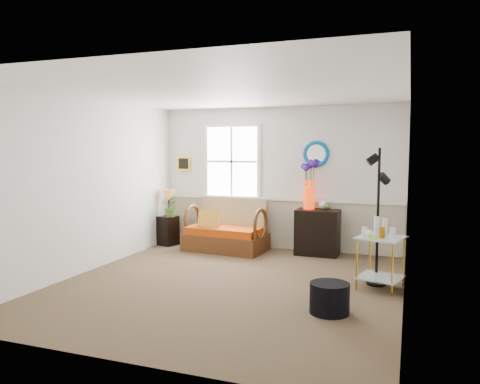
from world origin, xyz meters
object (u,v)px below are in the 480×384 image
(loveseat, at_px, (226,225))
(cabinet, at_px, (318,232))
(lamp_stand, at_px, (168,231))
(side_table, at_px, (380,263))
(floor_lamp, at_px, (378,217))
(ottoman, at_px, (330,298))

(loveseat, height_order, cabinet, loveseat)
(lamp_stand, height_order, cabinet, cabinet)
(loveseat, relative_size, cabinet, 1.81)
(side_table, relative_size, floor_lamp, 0.38)
(cabinet, height_order, side_table, cabinet)
(lamp_stand, bearing_deg, ottoman, -37.50)
(side_table, relative_size, ottoman, 1.55)
(lamp_stand, distance_m, cabinet, 2.85)
(loveseat, bearing_deg, side_table, -23.01)
(lamp_stand, bearing_deg, loveseat, -4.07)
(loveseat, distance_m, ottoman, 3.50)
(side_table, distance_m, ottoman, 1.25)
(lamp_stand, bearing_deg, cabinet, 3.37)
(loveseat, xyz_separation_m, cabinet, (1.62, 0.25, -0.07))
(cabinet, xyz_separation_m, side_table, (1.15, -1.73, -0.05))
(loveseat, distance_m, lamp_stand, 1.24)
(cabinet, relative_size, floor_lamp, 0.43)
(side_table, height_order, ottoman, side_table)
(side_table, height_order, floor_lamp, floor_lamp)
(ottoman, bearing_deg, lamp_stand, 142.50)
(loveseat, bearing_deg, floor_lamp, -20.20)
(lamp_stand, xyz_separation_m, cabinet, (2.85, 0.17, 0.12))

